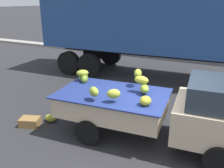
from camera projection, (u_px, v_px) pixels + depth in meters
ground at (156, 142)px, 5.79m from camera, size 220.00×220.00×0.00m
curb_strip at (201, 61)px, 13.12m from camera, size 80.00×0.80×0.16m
pickup_truck at (191, 113)px, 5.35m from camera, size 5.01×2.13×1.70m
semi_trailer at (178, 20)px, 9.54m from camera, size 12.12×3.24×3.95m
fallen_banana_bunch_near_tailgate at (51, 118)px, 6.74m from camera, size 0.40×0.33×0.22m
produce_crate at (30, 122)px, 6.50m from camera, size 0.61×0.52×0.23m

